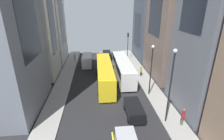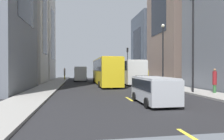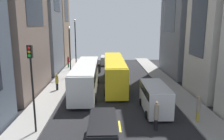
% 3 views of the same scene
% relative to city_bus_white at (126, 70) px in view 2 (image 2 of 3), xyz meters
% --- Properties ---
extents(ground_plane, '(41.31, 41.31, 0.00)m').
position_rel_city_bus_white_xyz_m(ground_plane, '(3.46, 3.08, -2.01)').
color(ground_plane, black).
extents(sidewalk_west, '(2.76, 44.00, 0.15)m').
position_rel_city_bus_white_xyz_m(sidewalk_west, '(-3.81, 3.08, -1.93)').
color(sidewalk_west, gray).
rests_on(sidewalk_west, ground).
extents(sidewalk_east, '(2.76, 44.00, 0.15)m').
position_rel_city_bus_white_xyz_m(sidewalk_east, '(10.74, 3.08, -1.93)').
color(sidewalk_east, gray).
rests_on(sidewalk_east, ground).
extents(lane_stripe_0, '(0.16, 2.00, 0.01)m').
position_rel_city_bus_white_xyz_m(lane_stripe_0, '(3.46, -17.92, -2.00)').
color(lane_stripe_0, yellow).
rests_on(lane_stripe_0, ground).
extents(lane_stripe_1, '(0.16, 2.00, 0.01)m').
position_rel_city_bus_white_xyz_m(lane_stripe_1, '(3.46, -9.52, -2.00)').
color(lane_stripe_1, yellow).
rests_on(lane_stripe_1, ground).
extents(lane_stripe_2, '(0.16, 2.00, 0.01)m').
position_rel_city_bus_white_xyz_m(lane_stripe_2, '(3.46, -1.12, -2.00)').
color(lane_stripe_2, yellow).
rests_on(lane_stripe_2, ground).
extents(lane_stripe_3, '(0.16, 2.00, 0.01)m').
position_rel_city_bus_white_xyz_m(lane_stripe_3, '(3.46, 7.28, -2.00)').
color(lane_stripe_3, yellow).
rests_on(lane_stripe_3, ground).
extents(lane_stripe_4, '(0.16, 2.00, 0.01)m').
position_rel_city_bus_white_xyz_m(lane_stripe_4, '(3.46, 15.68, -2.00)').
color(lane_stripe_4, yellow).
rests_on(lane_stripe_4, ground).
extents(lane_stripe_5, '(0.16, 2.00, 0.01)m').
position_rel_city_bus_white_xyz_m(lane_stripe_5, '(3.46, 24.08, -2.00)').
color(lane_stripe_5, yellow).
rests_on(lane_stripe_5, ground).
extents(building_west_0, '(8.56, 10.04, 14.04)m').
position_rel_city_bus_white_xyz_m(building_west_0, '(-9.63, -12.34, 5.01)').
color(building_west_0, '#4C5666').
rests_on(building_west_0, ground).
extents(building_east_0, '(6.10, 9.27, 18.08)m').
position_rel_city_bus_white_xyz_m(building_east_0, '(15.33, -11.45, 7.03)').
color(building_east_0, beige).
rests_on(building_east_0, ground).
extents(building_east_1, '(9.11, 7.03, 20.01)m').
position_rel_city_bus_white_xyz_m(building_east_1, '(16.83, -2.00, 7.99)').
color(building_east_1, beige).
rests_on(building_east_1, ground).
extents(city_bus_white, '(2.80, 12.89, 3.35)m').
position_rel_city_bus_white_xyz_m(city_bus_white, '(0.00, 0.00, 0.00)').
color(city_bus_white, silver).
rests_on(city_bus_white, ground).
extents(streetcar_yellow, '(2.70, 13.38, 3.59)m').
position_rel_city_bus_white_xyz_m(streetcar_yellow, '(3.52, 2.41, 0.11)').
color(streetcar_yellow, yellow).
rests_on(streetcar_yellow, ground).
extents(delivery_van_white, '(2.25, 5.13, 2.58)m').
position_rel_city_bus_white_xyz_m(delivery_van_white, '(6.89, -6.61, -0.50)').
color(delivery_van_white, white).
rests_on(delivery_van_white, ground).
extents(car_silver_0, '(2.05, 4.15, 1.71)m').
position_rel_city_bus_white_xyz_m(car_silver_0, '(2.39, 17.87, -1.00)').
color(car_silver_0, '#B7BABF').
rests_on(car_silver_0, ground).
extents(car_black_1, '(2.05, 4.49, 1.71)m').
position_rel_city_bus_white_xyz_m(car_black_1, '(2.15, -11.96, -1.00)').
color(car_black_1, black).
rests_on(car_black_1, ground).
extents(car_black_2, '(2.07, 4.25, 1.52)m').
position_rel_city_bus_white_xyz_m(car_black_2, '(0.50, 11.98, -1.11)').
color(car_black_2, black).
rests_on(car_black_2, ground).
extents(pedestrian_crossing_mid, '(0.38, 0.38, 2.03)m').
position_rel_city_bus_white_xyz_m(pedestrian_crossing_mid, '(-3.50, 0.08, -0.79)').
color(pedestrian_crossing_mid, black).
rests_on(pedestrian_crossing_mid, ground).
extents(pedestrian_waiting_curb, '(0.32, 0.32, 2.18)m').
position_rel_city_bus_white_xyz_m(pedestrian_waiting_curb, '(9.86, -9.13, -0.69)').
color(pedestrian_waiting_curb, gold).
rests_on(pedestrian_waiting_curb, ground).
extents(pedestrian_crossing_near, '(0.38, 0.38, 2.29)m').
position_rel_city_bus_white_xyz_m(pedestrian_crossing_near, '(6.19, -10.20, -0.80)').
color(pedestrian_crossing_near, black).
rests_on(pedestrian_crossing_near, ground).
extents(pedestrian_walking_far, '(0.35, 0.35, 2.11)m').
position_rel_city_bus_white_xyz_m(pedestrian_walking_far, '(-4.49, 14.41, -0.75)').
color(pedestrian_walking_far, '#336B38').
rests_on(pedestrian_walking_far, ground).
extents(traffic_light_near_corner, '(0.32, 0.44, 6.41)m').
position_rel_city_bus_white_xyz_m(traffic_light_near_corner, '(-2.83, -10.49, 2.56)').
color(traffic_light_near_corner, black).
rests_on(traffic_light_near_corner, ground).
extents(streetlamp_near, '(0.44, 0.44, 8.66)m').
position_rel_city_bus_white_xyz_m(streetlamp_near, '(-2.93, 13.59, 3.31)').
color(streetlamp_near, black).
rests_on(streetlamp_near, ground).
extents(streetlamp_far, '(0.44, 0.44, 7.51)m').
position_rel_city_bus_white_xyz_m(streetlamp_far, '(-2.93, 7.10, 2.70)').
color(streetlamp_far, black).
rests_on(streetlamp_far, ground).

